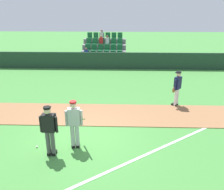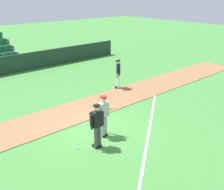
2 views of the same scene
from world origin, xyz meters
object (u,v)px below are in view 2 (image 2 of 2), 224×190
at_px(umpire_home_plate, 97,124).
at_px(baseball, 77,148).
at_px(batter_grey_jersey, 104,115).
at_px(runner_navy_jersey, 118,73).

relative_size(umpire_home_plate, baseball, 23.78).
xyz_separation_m(batter_grey_jersey, runner_navy_jersey, (4.32, 3.89, -0.01)).
xyz_separation_m(batter_grey_jersey, umpire_home_plate, (-0.73, -0.47, 0.03)).
bearing_deg(batter_grey_jersey, runner_navy_jersey, 42.01).
height_order(batter_grey_jersey, umpire_home_plate, same).
height_order(umpire_home_plate, baseball, umpire_home_plate).
bearing_deg(umpire_home_plate, batter_grey_jersey, 33.16).
xyz_separation_m(umpire_home_plate, baseball, (-0.65, 0.40, -0.96)).
bearing_deg(umpire_home_plate, baseball, 148.08).
height_order(umpire_home_plate, runner_navy_jersey, same).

